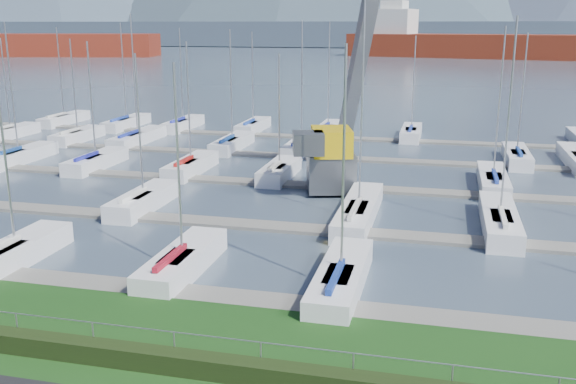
% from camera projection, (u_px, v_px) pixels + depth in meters
% --- Properties ---
extents(water, '(800.00, 540.00, 0.20)m').
position_uv_depth(water, '(429.00, 52.00, 265.79)').
color(water, '#414F5F').
extents(hedge, '(80.00, 0.70, 0.70)m').
position_uv_depth(hedge, '(198.00, 365.00, 20.87)').
color(hedge, black).
rests_on(hedge, grass).
extents(fence, '(80.00, 0.04, 0.04)m').
position_uv_depth(fence, '(202.00, 335.00, 21.03)').
color(fence, '#9A9EA3').
rests_on(fence, grass).
extents(foothill, '(900.00, 80.00, 12.00)m').
position_uv_depth(foothill, '(433.00, 34.00, 329.95)').
color(foothill, '#404D5D').
rests_on(foothill, water).
extents(docks, '(90.00, 41.60, 0.25)m').
position_uv_depth(docks, '(334.00, 187.00, 45.83)').
color(docks, slate).
rests_on(docks, water).
extents(crane, '(7.13, 13.10, 22.35)m').
position_uv_depth(crane, '(341.00, 110.00, 44.29)').
color(crane, '#5C5F64').
rests_on(crane, water).
extents(cargo_ship_west, '(94.51, 36.42, 21.50)m').
position_uv_depth(cargo_ship_west, '(15.00, 45.00, 230.29)').
color(cargo_ship_west, maroon).
rests_on(cargo_ship_west, water).
extents(cargo_ship_mid, '(99.17, 39.59, 21.50)m').
position_uv_depth(cargo_ship_mid, '(477.00, 46.00, 218.82)').
color(cargo_ship_mid, maroon).
rests_on(cargo_ship_mid, water).
extents(sailboat_fleet, '(74.03, 49.45, 13.70)m').
position_uv_depth(sailboat_fleet, '(315.00, 103.00, 48.04)').
color(sailboat_fleet, white).
rests_on(sailboat_fleet, water).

